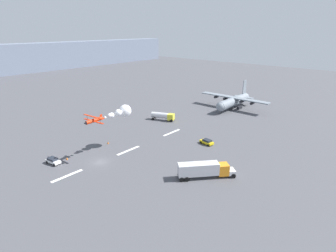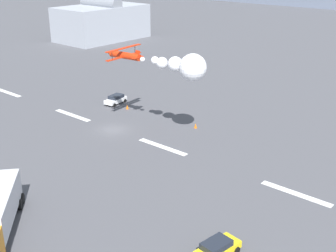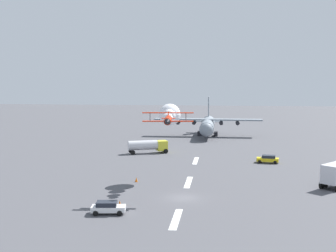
{
  "view_description": "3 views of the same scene",
  "coord_description": "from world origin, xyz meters",
  "px_view_note": "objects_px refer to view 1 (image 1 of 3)",
  "views": [
    {
      "loc": [
        -37.6,
        -55.96,
        32.92
      ],
      "look_at": [
        26.66,
        0.0,
        2.82
      ],
      "focal_mm": 29.82,
      "sensor_mm": 36.0,
      "label": 1
    },
    {
      "loc": [
        44.89,
        -40.69,
        24.25
      ],
      "look_at": [
        13.21,
        -3.26,
        4.92
      ],
      "focal_mm": 47.29,
      "sensor_mm": 36.0,
      "label": 2
    },
    {
      "loc": [
        -60.39,
        -5.26,
        16.33
      ],
      "look_at": [
        0.67,
        2.21,
        9.9
      ],
      "focal_mm": 47.91,
      "sensor_mm": 36.0,
      "label": 3
    }
  ],
  "objects_px": {
    "airport_staff_sedan": "(53,161)",
    "traffic_cone_far": "(108,143)",
    "followme_car_yellow": "(207,142)",
    "semi_truck_orange": "(204,169)",
    "traffic_cone_near": "(67,158)",
    "cargo_transport_plane": "(233,101)",
    "fuel_tanker_truck": "(163,116)",
    "stunt_biplane_red": "(121,112)"
  },
  "relations": [
    {
      "from": "airport_staff_sedan",
      "to": "traffic_cone_far",
      "type": "height_order",
      "value": "airport_staff_sedan"
    },
    {
      "from": "followme_car_yellow",
      "to": "traffic_cone_far",
      "type": "distance_m",
      "value": 29.6
    },
    {
      "from": "semi_truck_orange",
      "to": "traffic_cone_near",
      "type": "bearing_deg",
      "value": 116.27
    },
    {
      "from": "cargo_transport_plane",
      "to": "airport_staff_sedan",
      "type": "xyz_separation_m",
      "value": [
        -75.81,
        9.51,
        -2.48
      ]
    },
    {
      "from": "followme_car_yellow",
      "to": "traffic_cone_near",
      "type": "distance_m",
      "value": 39.65
    },
    {
      "from": "cargo_transport_plane",
      "to": "fuel_tanker_truck",
      "type": "height_order",
      "value": "cargo_transport_plane"
    },
    {
      "from": "semi_truck_orange",
      "to": "airport_staff_sedan",
      "type": "xyz_separation_m",
      "value": [
        -19.51,
        33.19,
        -1.3
      ]
    },
    {
      "from": "stunt_biplane_red",
      "to": "traffic_cone_near",
      "type": "bearing_deg",
      "value": 163.16
    },
    {
      "from": "cargo_transport_plane",
      "to": "traffic_cone_far",
      "type": "relative_size",
      "value": 41.19
    },
    {
      "from": "traffic_cone_far",
      "to": "fuel_tanker_truck",
      "type": "bearing_deg",
      "value": 5.53
    },
    {
      "from": "semi_truck_orange",
      "to": "followme_car_yellow",
      "type": "bearing_deg",
      "value": 31.83
    },
    {
      "from": "stunt_biplane_red",
      "to": "airport_staff_sedan",
      "type": "distance_m",
      "value": 21.87
    },
    {
      "from": "semi_truck_orange",
      "to": "fuel_tanker_truck",
      "type": "bearing_deg",
      "value": 54.54
    },
    {
      "from": "stunt_biplane_red",
      "to": "traffic_cone_near",
      "type": "relative_size",
      "value": 21.59
    },
    {
      "from": "semi_truck_orange",
      "to": "traffic_cone_near",
      "type": "height_order",
      "value": "semi_truck_orange"
    },
    {
      "from": "traffic_cone_near",
      "to": "traffic_cone_far",
      "type": "height_order",
      "value": "same"
    },
    {
      "from": "airport_staff_sedan",
      "to": "cargo_transport_plane",
      "type": "bearing_deg",
      "value": -7.15
    },
    {
      "from": "stunt_biplane_red",
      "to": "fuel_tanker_truck",
      "type": "xyz_separation_m",
      "value": [
        26.12,
        7.82,
        -8.87
      ]
    },
    {
      "from": "semi_truck_orange",
      "to": "airport_staff_sedan",
      "type": "bearing_deg",
      "value": 120.45
    },
    {
      "from": "cargo_transport_plane",
      "to": "fuel_tanker_truck",
      "type": "xyz_separation_m",
      "value": [
        -30.88,
        12.01,
        -1.56
      ]
    },
    {
      "from": "semi_truck_orange",
      "to": "followme_car_yellow",
      "type": "relative_size",
      "value": 2.68
    },
    {
      "from": "stunt_biplane_red",
      "to": "airport_staff_sedan",
      "type": "xyz_separation_m",
      "value": [
        -18.82,
        5.32,
        -9.8
      ]
    },
    {
      "from": "cargo_transport_plane",
      "to": "airport_staff_sedan",
      "type": "bearing_deg",
      "value": 172.85
    },
    {
      "from": "cargo_transport_plane",
      "to": "stunt_biplane_red",
      "type": "xyz_separation_m",
      "value": [
        -56.99,
        4.19,
        7.32
      ]
    },
    {
      "from": "followme_car_yellow",
      "to": "airport_staff_sedan",
      "type": "xyz_separation_m",
      "value": [
        -36.43,
        22.69,
        -0.0
      ]
    },
    {
      "from": "cargo_transport_plane",
      "to": "semi_truck_orange",
      "type": "xyz_separation_m",
      "value": [
        -56.3,
        -23.68,
        -1.18
      ]
    },
    {
      "from": "followme_car_yellow",
      "to": "stunt_biplane_red",
      "type": "bearing_deg",
      "value": 135.4
    },
    {
      "from": "fuel_tanker_truck",
      "to": "airport_staff_sedan",
      "type": "xyz_separation_m",
      "value": [
        -44.93,
        -2.5,
        -0.93
      ]
    },
    {
      "from": "semi_truck_orange",
      "to": "fuel_tanker_truck",
      "type": "distance_m",
      "value": 43.82
    },
    {
      "from": "fuel_tanker_truck",
      "to": "stunt_biplane_red",
      "type": "bearing_deg",
      "value": -163.33
    },
    {
      "from": "airport_staff_sedan",
      "to": "traffic_cone_near",
      "type": "bearing_deg",
      "value": -10.95
    },
    {
      "from": "followme_car_yellow",
      "to": "airport_staff_sedan",
      "type": "height_order",
      "value": "same"
    },
    {
      "from": "stunt_biplane_red",
      "to": "cargo_transport_plane",
      "type": "bearing_deg",
      "value": -4.2
    },
    {
      "from": "cargo_transport_plane",
      "to": "traffic_cone_near",
      "type": "relative_size",
      "value": 41.19
    },
    {
      "from": "followme_car_yellow",
      "to": "fuel_tanker_truck",
      "type": "bearing_deg",
      "value": 71.35
    },
    {
      "from": "cargo_transport_plane",
      "to": "followme_car_yellow",
      "type": "height_order",
      "value": "cargo_transport_plane"
    },
    {
      "from": "traffic_cone_near",
      "to": "traffic_cone_far",
      "type": "relative_size",
      "value": 1.0
    },
    {
      "from": "airport_staff_sedan",
      "to": "traffic_cone_near",
      "type": "xyz_separation_m",
      "value": [
        3.46,
        -0.67,
        -0.44
      ]
    },
    {
      "from": "stunt_biplane_red",
      "to": "airport_staff_sedan",
      "type": "relative_size",
      "value": 3.75
    },
    {
      "from": "semi_truck_orange",
      "to": "fuel_tanker_truck",
      "type": "xyz_separation_m",
      "value": [
        25.42,
        35.69,
        -0.37
      ]
    },
    {
      "from": "cargo_transport_plane",
      "to": "semi_truck_orange",
      "type": "distance_m",
      "value": 61.09
    },
    {
      "from": "stunt_biplane_red",
      "to": "traffic_cone_near",
      "type": "xyz_separation_m",
      "value": [
        -15.36,
        4.65,
        -10.24
      ]
    }
  ]
}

